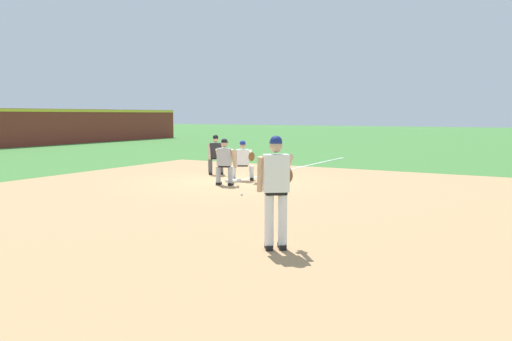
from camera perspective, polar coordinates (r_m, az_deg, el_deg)
ground_plane at (r=16.26m, az=-2.64°, el=-1.33°), size 160.00×160.00×0.00m
infield_dirt_patch at (r=12.20m, az=-1.01°, el=-3.91°), size 18.00×18.00×0.01m
foul_line_stripe at (r=20.88m, az=5.06°, el=0.39°), size 10.53×0.10×0.00m
first_base_bag at (r=16.26m, az=-2.64°, el=-1.17°), size 0.38×0.38×0.09m
baseball at (r=13.55m, az=-1.65°, el=-2.73°), size 0.07×0.07×0.07m
pitcher at (r=8.04m, az=2.37°, el=-1.69°), size 0.85×0.57×1.86m
first_baseman at (r=16.53m, az=-1.46°, el=1.35°), size 0.80×1.05×1.34m
baserunner at (r=15.44m, az=-3.63°, el=1.21°), size 0.53×0.65×1.46m
umpire at (r=18.25m, az=-4.63°, el=2.00°), size 0.66×0.68×1.46m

